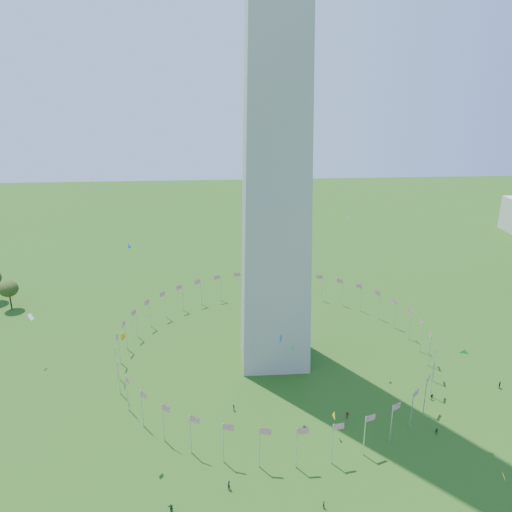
# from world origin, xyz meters

# --- Properties ---
(ground) EXTENTS (600.00, 600.00, 0.00)m
(ground) POSITION_xyz_m (0.00, 0.00, 0.00)
(ground) COLOR #204A11
(ground) RESTS_ON ground
(washington_monument) EXTENTS (16.80, 16.80, 169.00)m
(washington_monument) POSITION_xyz_m (0.00, 50.00, 84.50)
(washington_monument) COLOR #AAA597
(washington_monument) RESTS_ON ground
(flag_ring) EXTENTS (80.24, 80.24, 9.00)m
(flag_ring) POSITION_xyz_m (-0.00, 50.00, 4.50)
(flag_ring) COLOR silver
(flag_ring) RESTS_ON ground
(crowd) EXTENTS (82.57, 73.67, 2.00)m
(crowd) POSITION_xyz_m (6.87, -1.40, 0.89)
(crowd) COLOR black
(crowd) RESTS_ON ground
(kites_aloft) EXTENTS (129.79, 78.55, 39.60)m
(kites_aloft) POSITION_xyz_m (7.04, 22.18, 21.14)
(kites_aloft) COLOR green
(kites_aloft) RESTS_ON ground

